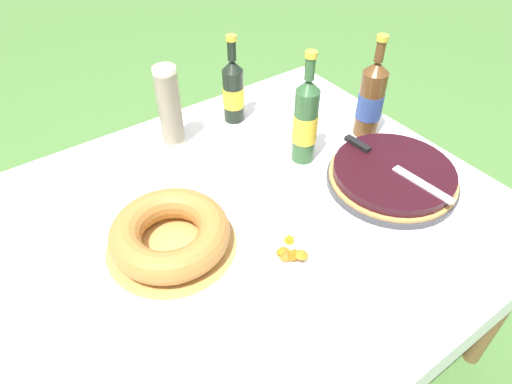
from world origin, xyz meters
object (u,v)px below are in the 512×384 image
(bundt_cake, at_px, (170,234))
(juice_bottle_red, at_px, (233,90))
(cider_bottle_amber, at_px, (371,99))
(cider_bottle_green, at_px, (305,121))
(snack_plate_left, at_px, (287,252))
(berry_tart, at_px, (393,176))
(cup_stack, at_px, (170,107))
(serving_knife, at_px, (387,162))

(bundt_cake, distance_m, juice_bottle_red, 0.61)
(cider_bottle_amber, height_order, juice_bottle_red, cider_bottle_amber)
(bundt_cake, relative_size, cider_bottle_green, 0.94)
(bundt_cake, xyz_separation_m, juice_bottle_red, (0.45, 0.40, 0.07))
(juice_bottle_red, xyz_separation_m, snack_plate_left, (-0.23, -0.59, -0.10))
(snack_plate_left, bearing_deg, cider_bottle_green, 44.70)
(berry_tart, xyz_separation_m, cup_stack, (-0.42, 0.56, 0.10))
(serving_knife, relative_size, cider_bottle_green, 1.06)
(berry_tart, xyz_separation_m, cider_bottle_green, (-0.13, 0.25, 0.11))
(bundt_cake, relative_size, cider_bottle_amber, 0.98)
(cider_bottle_amber, bearing_deg, cup_stack, 149.33)
(berry_tart, relative_size, serving_knife, 1.02)
(bundt_cake, distance_m, cider_bottle_green, 0.52)
(serving_knife, distance_m, snack_plate_left, 0.43)
(serving_knife, height_order, cider_bottle_green, cider_bottle_green)
(cider_bottle_green, bearing_deg, bundt_cake, -170.05)
(snack_plate_left, bearing_deg, cup_stack, 90.22)
(juice_bottle_red, height_order, snack_plate_left, juice_bottle_red)
(bundt_cake, xyz_separation_m, cider_bottle_green, (0.51, 0.09, 0.09))
(cider_bottle_green, relative_size, cider_bottle_amber, 1.04)
(cider_bottle_amber, bearing_deg, juice_bottle_red, 133.75)
(berry_tart, height_order, bundt_cake, bundt_cake)
(cup_stack, height_order, snack_plate_left, cup_stack)
(berry_tart, distance_m, juice_bottle_red, 0.59)
(berry_tart, relative_size, cider_bottle_amber, 1.12)
(juice_bottle_red, bearing_deg, bundt_cake, -138.67)
(snack_plate_left, bearing_deg, bundt_cake, 138.68)
(serving_knife, bearing_deg, cider_bottle_amber, 143.72)
(cider_bottle_amber, distance_m, snack_plate_left, 0.62)
(serving_knife, height_order, juice_bottle_red, juice_bottle_red)
(serving_knife, distance_m, bundt_cake, 0.65)
(juice_bottle_red, bearing_deg, cider_bottle_amber, -46.25)
(berry_tart, height_order, cider_bottle_green, cider_bottle_green)
(serving_knife, bearing_deg, juice_bottle_red, -164.66)
(juice_bottle_red, bearing_deg, cider_bottle_green, -80.42)
(berry_tart, distance_m, serving_knife, 0.05)
(cup_stack, height_order, cider_bottle_amber, cider_bottle_amber)
(cup_stack, bearing_deg, snack_plate_left, -89.78)
(cider_bottle_green, distance_m, snack_plate_left, 0.42)
(cup_stack, xyz_separation_m, cider_bottle_amber, (0.55, -0.33, -0.00))
(serving_knife, bearing_deg, cider_bottle_green, -152.64)
(cup_stack, relative_size, juice_bottle_red, 0.88)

